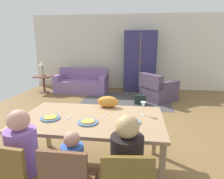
% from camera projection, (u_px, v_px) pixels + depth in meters
% --- Properties ---
extents(ground_plane, '(7.19, 6.45, 0.02)m').
position_uv_depth(ground_plane, '(118.00, 121.00, 4.38)').
color(ground_plane, brown).
extents(back_wall, '(7.19, 0.10, 2.70)m').
position_uv_depth(back_wall, '(128.00, 52.00, 7.21)').
color(back_wall, beige).
rests_on(back_wall, ground_plane).
extents(dining_table, '(1.86, 1.08, 0.76)m').
position_uv_depth(dining_table, '(92.00, 122.00, 2.56)').
color(dining_table, '#A4825D').
rests_on(dining_table, ground_plane).
extents(plate_near_man, '(0.25, 0.25, 0.02)m').
position_uv_depth(plate_near_man, '(50.00, 118.00, 2.50)').
color(plate_near_man, teal).
rests_on(plate_near_man, dining_table).
extents(pizza_near_man, '(0.17, 0.17, 0.01)m').
position_uv_depth(pizza_near_man, '(50.00, 117.00, 2.49)').
color(pizza_near_man, gold).
rests_on(pizza_near_man, plate_near_man).
extents(plate_near_child, '(0.25, 0.25, 0.02)m').
position_uv_depth(plate_near_child, '(88.00, 122.00, 2.37)').
color(plate_near_child, '#527399').
rests_on(plate_near_child, dining_table).
extents(pizza_near_child, '(0.17, 0.17, 0.01)m').
position_uv_depth(pizza_near_child, '(88.00, 121.00, 2.37)').
color(pizza_near_child, gold).
rests_on(pizza_near_child, plate_near_child).
extents(plate_near_woman, '(0.25, 0.25, 0.02)m').
position_uv_depth(plate_near_woman, '(130.00, 122.00, 2.38)').
color(plate_near_woman, teal).
rests_on(plate_near_woman, dining_table).
extents(wine_glass, '(0.07, 0.07, 0.19)m').
position_uv_depth(wine_glass, '(143.00, 106.00, 2.60)').
color(wine_glass, silver).
rests_on(wine_glass, dining_table).
extents(fork, '(0.03, 0.15, 0.01)m').
position_uv_depth(fork, '(70.00, 117.00, 2.53)').
color(fork, silver).
rests_on(fork, dining_table).
extents(knife, '(0.05, 0.17, 0.01)m').
position_uv_depth(knife, '(105.00, 115.00, 2.62)').
color(knife, silver).
rests_on(knife, dining_table).
extents(dining_chair_man, '(0.46, 0.46, 0.87)m').
position_uv_depth(dining_chair_man, '(15.00, 177.00, 1.81)').
color(dining_chair_man, brown).
rests_on(dining_chair_man, ground_plane).
extents(person_man, '(0.30, 0.41, 1.11)m').
position_uv_depth(person_man, '(26.00, 164.00, 1.97)').
color(person_man, '#3C394C').
rests_on(person_man, ground_plane).
extents(person_child, '(0.22, 0.29, 0.92)m').
position_uv_depth(person_child, '(75.00, 176.00, 1.92)').
color(person_child, '#3B374C').
rests_on(person_child, ground_plane).
extents(person_woman, '(0.31, 0.41, 1.11)m').
position_uv_depth(person_woman, '(126.00, 173.00, 1.84)').
color(person_woman, '#2A354F').
rests_on(person_woman, ground_plane).
extents(cat, '(0.32, 0.16, 0.17)m').
position_uv_depth(cat, '(108.00, 102.00, 2.93)').
color(cat, orange).
rests_on(cat, dining_table).
extents(area_rug, '(2.60, 1.80, 0.01)m').
position_uv_depth(area_rug, '(126.00, 100.00, 5.91)').
color(area_rug, '#464445').
rests_on(area_rug, ground_plane).
extents(couch, '(1.77, 0.86, 0.82)m').
position_uv_depth(couch, '(82.00, 83.00, 6.87)').
color(couch, '#86669C').
rests_on(couch, ground_plane).
extents(armchair, '(1.20, 1.20, 0.82)m').
position_uv_depth(armchair, '(157.00, 90.00, 5.87)').
color(armchair, '#524359').
rests_on(armchair, ground_plane).
extents(armoire, '(1.10, 0.59, 2.10)m').
position_uv_depth(armoire, '(140.00, 62.00, 6.85)').
color(armoire, navy).
rests_on(armoire, ground_plane).
extents(side_table, '(0.56, 0.56, 0.58)m').
position_uv_depth(side_table, '(44.00, 82.00, 6.78)').
color(side_table, brown).
rests_on(side_table, ground_plane).
extents(table_lamp, '(0.26, 0.26, 0.54)m').
position_uv_depth(table_lamp, '(42.00, 64.00, 6.63)').
color(table_lamp, '#4E3C34').
rests_on(table_lamp, side_table).
extents(handbag, '(0.32, 0.16, 0.26)m').
position_uv_depth(handbag, '(140.00, 100.00, 5.53)').
color(handbag, black).
rests_on(handbag, ground_plane).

